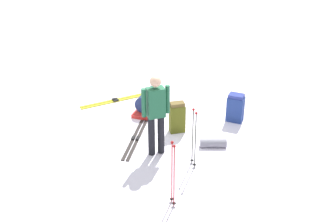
{
  "coord_description": "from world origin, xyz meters",
  "views": [
    {
      "loc": [
        -7.62,
        -0.05,
        4.62
      ],
      "look_at": [
        0.0,
        0.0,
        0.7
      ],
      "focal_mm": 44.07,
      "sensor_mm": 36.0,
      "label": 1
    }
  ],
  "objects_px": {
    "backpack_bright": "(235,108)",
    "ski_poles_planted_far": "(194,135)",
    "backpack_large_dark": "(177,117)",
    "skier_standing": "(156,112)",
    "gear_sled": "(149,102)",
    "sleeping_mat_rolled": "(213,143)",
    "ski_poles_planted_near": "(173,171)",
    "ski_pair_far": "(115,100)",
    "ski_pair_near": "(135,139)"
  },
  "relations": [
    {
      "from": "ski_poles_planted_near",
      "to": "ski_poles_planted_far",
      "type": "distance_m",
      "value": 1.23
    },
    {
      "from": "ski_poles_planted_far",
      "to": "skier_standing",
      "type": "bearing_deg",
      "value": 59.61
    },
    {
      "from": "backpack_bright",
      "to": "ski_poles_planted_far",
      "type": "height_order",
      "value": "ski_poles_planted_far"
    },
    {
      "from": "backpack_large_dark",
      "to": "backpack_bright",
      "type": "distance_m",
      "value": 1.45
    },
    {
      "from": "skier_standing",
      "to": "backpack_large_dark",
      "type": "height_order",
      "value": "skier_standing"
    },
    {
      "from": "ski_pair_near",
      "to": "skier_standing",
      "type": "bearing_deg",
      "value": -138.37
    },
    {
      "from": "ski_pair_near",
      "to": "gear_sled",
      "type": "height_order",
      "value": "gear_sled"
    },
    {
      "from": "backpack_large_dark",
      "to": "gear_sled",
      "type": "height_order",
      "value": "backpack_large_dark"
    },
    {
      "from": "ski_pair_near",
      "to": "ski_poles_planted_near",
      "type": "distance_m",
      "value": 2.36
    },
    {
      "from": "skier_standing",
      "to": "ski_poles_planted_near",
      "type": "xyz_separation_m",
      "value": [
        -1.59,
        -0.33,
        -0.27
      ]
    },
    {
      "from": "backpack_large_dark",
      "to": "ski_poles_planted_near",
      "type": "xyz_separation_m",
      "value": [
        -2.47,
        0.11,
        0.33
      ]
    },
    {
      "from": "sleeping_mat_rolled",
      "to": "ski_poles_planted_near",
      "type": "bearing_deg",
      "value": 154.87
    },
    {
      "from": "backpack_large_dark",
      "to": "ski_poles_planted_far",
      "type": "distance_m",
      "value": 1.39
    },
    {
      "from": "ski_pair_near",
      "to": "ski_pair_far",
      "type": "xyz_separation_m",
      "value": [
        1.91,
        0.66,
        -0.0
      ]
    },
    {
      "from": "gear_sled",
      "to": "backpack_bright",
      "type": "bearing_deg",
      "value": -104.95
    },
    {
      "from": "ski_pair_far",
      "to": "ski_poles_planted_far",
      "type": "bearing_deg",
      "value": -146.95
    },
    {
      "from": "backpack_bright",
      "to": "ski_poles_planted_near",
      "type": "xyz_separation_m",
      "value": [
        -2.98,
        1.46,
        0.35
      ]
    },
    {
      "from": "gear_sled",
      "to": "sleeping_mat_rolled",
      "type": "relative_size",
      "value": 2.16
    },
    {
      "from": "backpack_large_dark",
      "to": "ski_poles_planted_near",
      "type": "bearing_deg",
      "value": 177.55
    },
    {
      "from": "backpack_large_dark",
      "to": "gear_sled",
      "type": "relative_size",
      "value": 0.6
    },
    {
      "from": "skier_standing",
      "to": "backpack_large_dark",
      "type": "xyz_separation_m",
      "value": [
        0.89,
        -0.43,
        -0.6
      ]
    },
    {
      "from": "skier_standing",
      "to": "ski_poles_planted_far",
      "type": "relative_size",
      "value": 1.41
    },
    {
      "from": "ski_pair_far",
      "to": "sleeping_mat_rolled",
      "type": "height_order",
      "value": "sleeping_mat_rolled"
    },
    {
      "from": "backpack_bright",
      "to": "sleeping_mat_rolled",
      "type": "bearing_deg",
      "value": 152.48
    },
    {
      "from": "backpack_large_dark",
      "to": "ski_poles_planted_near",
      "type": "relative_size",
      "value": 0.59
    },
    {
      "from": "gear_sled",
      "to": "sleeping_mat_rolled",
      "type": "height_order",
      "value": "gear_sled"
    },
    {
      "from": "ski_pair_near",
      "to": "backpack_bright",
      "type": "distance_m",
      "value": 2.44
    },
    {
      "from": "ski_pair_far",
      "to": "ski_poles_planted_far",
      "type": "relative_size",
      "value": 1.42
    },
    {
      "from": "backpack_large_dark",
      "to": "ski_poles_planted_far",
      "type": "xyz_separation_m",
      "value": [
        -1.31,
        -0.3,
        0.32
      ]
    },
    {
      "from": "sleeping_mat_rolled",
      "to": "backpack_large_dark",
      "type": "bearing_deg",
      "value": 49.12
    },
    {
      "from": "ski_poles_planted_near",
      "to": "backpack_large_dark",
      "type": "bearing_deg",
      "value": -2.45
    },
    {
      "from": "ski_pair_near",
      "to": "gear_sled",
      "type": "xyz_separation_m",
      "value": [
        1.41,
        -0.22,
        0.21
      ]
    },
    {
      "from": "skier_standing",
      "to": "ski_poles_planted_far",
      "type": "height_order",
      "value": "skier_standing"
    },
    {
      "from": "skier_standing",
      "to": "sleeping_mat_rolled",
      "type": "bearing_deg",
      "value": -78.61
    },
    {
      "from": "backpack_large_dark",
      "to": "backpack_bright",
      "type": "height_order",
      "value": "backpack_large_dark"
    },
    {
      "from": "backpack_large_dark",
      "to": "sleeping_mat_rolled",
      "type": "bearing_deg",
      "value": -130.88
    },
    {
      "from": "ski_poles_planted_near",
      "to": "sleeping_mat_rolled",
      "type": "xyz_separation_m",
      "value": [
        1.82,
        -0.86,
        -0.59
      ]
    },
    {
      "from": "skier_standing",
      "to": "sleeping_mat_rolled",
      "type": "height_order",
      "value": "skier_standing"
    },
    {
      "from": "backpack_large_dark",
      "to": "ski_pair_near",
      "type": "bearing_deg",
      "value": 111.37
    },
    {
      "from": "skier_standing",
      "to": "ski_pair_far",
      "type": "bearing_deg",
      "value": 24.98
    },
    {
      "from": "gear_sled",
      "to": "skier_standing",
      "type": "bearing_deg",
      "value": -172.63
    },
    {
      "from": "gear_sled",
      "to": "sleeping_mat_rolled",
      "type": "distance_m",
      "value": 2.23
    },
    {
      "from": "backpack_bright",
      "to": "ski_pair_near",
      "type": "bearing_deg",
      "value": 110.98
    },
    {
      "from": "ski_pair_far",
      "to": "backpack_large_dark",
      "type": "relative_size",
      "value": 2.39
    },
    {
      "from": "ski_poles_planted_near",
      "to": "ski_pair_near",
      "type": "bearing_deg",
      "value": 20.69
    },
    {
      "from": "backpack_bright",
      "to": "gear_sled",
      "type": "distance_m",
      "value": 2.11
    },
    {
      "from": "ski_pair_far",
      "to": "backpack_bright",
      "type": "bearing_deg",
      "value": -109.62
    },
    {
      "from": "skier_standing",
      "to": "backpack_large_dark",
      "type": "relative_size",
      "value": 2.37
    },
    {
      "from": "backpack_large_dark",
      "to": "sleeping_mat_rolled",
      "type": "relative_size",
      "value": 1.3
    },
    {
      "from": "ski_poles_planted_far",
      "to": "ski_poles_planted_near",
      "type": "bearing_deg",
      "value": 160.83
    }
  ]
}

